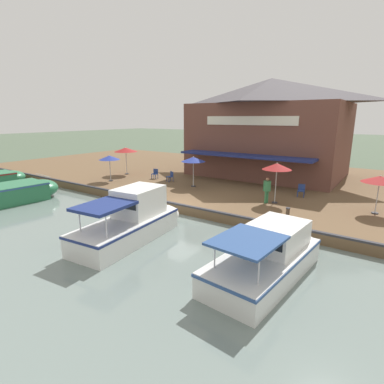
# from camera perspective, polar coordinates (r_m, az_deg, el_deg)

# --- Properties ---
(ground_plane) EXTENTS (220.00, 220.00, 0.00)m
(ground_plane) POSITION_cam_1_polar(r_m,az_deg,el_deg) (18.58, -2.93, -4.31)
(ground_plane) COLOR #4C5B47
(quay_deck) EXTENTS (22.00, 56.00, 0.60)m
(quay_deck) POSITION_cam_1_polar(r_m,az_deg,el_deg) (27.75, 11.02, 2.24)
(quay_deck) COLOR brown
(quay_deck) RESTS_ON ground
(quay_edge_fender) EXTENTS (0.20, 50.40, 0.10)m
(quay_edge_fender) POSITION_cam_1_polar(r_m,az_deg,el_deg) (18.46, -2.76, -2.32)
(quay_edge_fender) COLOR #2D2D33
(quay_edge_fender) RESTS_ON quay_deck
(waterfront_restaurant) EXTENTS (10.94, 13.56, 8.62)m
(waterfront_restaurant) POSITION_cam_1_polar(r_m,az_deg,el_deg) (28.99, 14.46, 11.89)
(waterfront_restaurant) COLOR brown
(waterfront_restaurant) RESTS_ON quay_deck
(patio_umbrella_back_row) EXTENTS (1.78, 1.78, 2.56)m
(patio_umbrella_back_row) POSITION_cam_1_polar(r_m,az_deg,el_deg) (19.09, 15.88, 4.68)
(patio_umbrella_back_row) COLOR #B7B7B7
(patio_umbrella_back_row) RESTS_ON quay_deck
(patio_umbrella_mid_patio_left) EXTENTS (1.74, 1.74, 2.20)m
(patio_umbrella_mid_patio_left) POSITION_cam_1_polar(r_m,az_deg,el_deg) (26.03, -15.46, 6.31)
(patio_umbrella_mid_patio_left) COLOR #B7B7B7
(patio_umbrella_mid_patio_left) RESTS_ON quay_deck
(patio_umbrella_mid_patio_right) EXTENTS (1.87, 1.87, 2.19)m
(patio_umbrella_mid_patio_right) POSITION_cam_1_polar(r_m,az_deg,el_deg) (19.27, 32.19, 2.06)
(patio_umbrella_mid_patio_right) COLOR #B7B7B7
(patio_umbrella_mid_patio_right) RESTS_ON quay_deck
(patio_umbrella_near_quay_edge) EXTENTS (1.85, 1.85, 2.35)m
(patio_umbrella_near_quay_edge) POSITION_cam_1_polar(r_m,az_deg,el_deg) (22.98, 0.25, 6.23)
(patio_umbrella_near_quay_edge) COLOR #B7B7B7
(patio_umbrella_near_quay_edge) RESTS_ON quay_deck
(patio_umbrella_far_corner) EXTENTS (2.13, 2.13, 2.56)m
(patio_umbrella_far_corner) POSITION_cam_1_polar(r_m,az_deg,el_deg) (28.86, -12.51, 7.87)
(patio_umbrella_far_corner) COLOR #B7B7B7
(patio_umbrella_far_corner) RESTS_ON quay_deck
(cafe_chair_mid_patio) EXTENTS (0.51, 0.51, 0.85)m
(cafe_chair_mid_patio) POSITION_cam_1_polar(r_m,az_deg,el_deg) (21.56, 20.09, 0.39)
(cafe_chair_mid_patio) COLOR navy
(cafe_chair_mid_patio) RESTS_ON quay_deck
(cafe_chair_beside_entrance) EXTENTS (0.52, 0.52, 0.85)m
(cafe_chair_beside_entrance) POSITION_cam_1_polar(r_m,az_deg,el_deg) (26.54, -7.05, 3.57)
(cafe_chair_beside_entrance) COLOR navy
(cafe_chair_beside_entrance) RESTS_ON quay_deck
(cafe_chair_back_row_seat) EXTENTS (0.57, 0.57, 0.85)m
(cafe_chair_back_row_seat) POSITION_cam_1_polar(r_m,az_deg,el_deg) (25.15, -4.11, 3.06)
(cafe_chair_back_row_seat) COLOR navy
(cafe_chair_back_row_seat) RESTS_ON quay_deck
(person_at_quay_edge) EXTENTS (0.46, 0.46, 1.64)m
(person_at_quay_edge) POSITION_cam_1_polar(r_m,az_deg,el_deg) (19.17, 14.10, 0.89)
(person_at_quay_edge) COLOR #337547
(person_at_quay_edge) RESTS_ON quay_deck
(motorboat_distant_upstream) EXTENTS (6.60, 2.82, 1.93)m
(motorboat_distant_upstream) POSITION_cam_1_polar(r_m,az_deg,el_deg) (12.05, 14.92, -11.31)
(motorboat_distant_upstream) COLOR silver
(motorboat_distant_upstream) RESTS_ON river_water
(motorboat_mid_row) EXTENTS (7.95, 3.23, 2.37)m
(motorboat_mid_row) POSITION_cam_1_polar(r_m,az_deg,el_deg) (24.09, -32.29, -0.33)
(motorboat_mid_row) COLOR #287047
(motorboat_mid_row) RESTS_ON river_water
(motorboat_outer_channel) EXTENTS (6.85, 2.79, 2.42)m
(motorboat_outer_channel) POSITION_cam_1_polar(r_m,az_deg,el_deg) (15.11, -10.65, -5.16)
(motorboat_outer_channel) COLOR white
(motorboat_outer_channel) RESTS_ON river_water
(mooring_post) EXTENTS (0.22, 0.22, 0.91)m
(mooring_post) POSITION_cam_1_polar(r_m,az_deg,el_deg) (15.63, 17.72, -4.43)
(mooring_post) COLOR #473323
(mooring_post) RESTS_ON quay_deck
(tree_behind_restaurant) EXTENTS (5.28, 5.02, 7.21)m
(tree_behind_restaurant) POSITION_cam_1_polar(r_m,az_deg,el_deg) (36.59, 11.12, 12.70)
(tree_behind_restaurant) COLOR brown
(tree_behind_restaurant) RESTS_ON quay_deck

